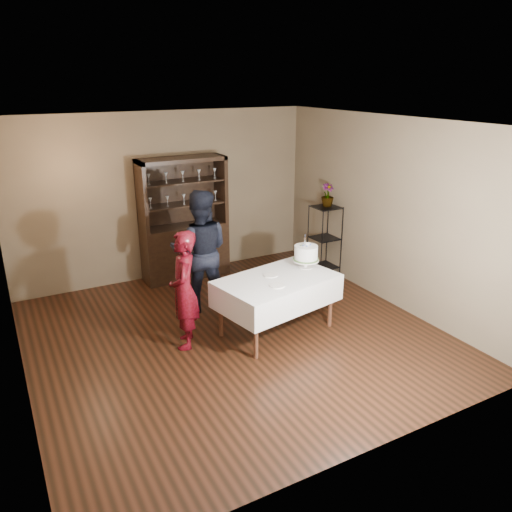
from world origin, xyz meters
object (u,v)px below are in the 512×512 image
object	(u,v)px
china_hutch	(185,239)
potted_plant	(328,195)
woman	(184,290)
cake_table	(277,291)
man	(200,251)
cake	(306,254)
plant_etagere	(325,238)

from	to	relation	value
china_hutch	potted_plant	bearing A→B (deg)	-25.89
china_hutch	woman	xyz separation A→B (m)	(-0.83, -2.16, 0.08)
woman	potted_plant	distance (m)	3.22
china_hutch	cake_table	bearing A→B (deg)	-81.80
man	potted_plant	distance (m)	2.43
cake_table	potted_plant	xyz separation A→B (m)	(1.77, 1.37, 0.80)
cake_table	man	bearing A→B (deg)	117.80
cake_table	cake	distance (m)	0.67
cake_table	man	size ratio (longest dim) A/B	0.95
china_hutch	woman	distance (m)	2.32
cake_table	woman	distance (m)	1.21
man	cake	bearing A→B (deg)	162.30
china_hutch	cake_table	size ratio (longest dim) A/B	1.20
plant_etagere	woman	world-z (taller)	woman
cake_table	potted_plant	distance (m)	2.38
cake_table	cake	xyz separation A→B (m)	(0.54, 0.15, 0.37)
plant_etagere	man	bearing A→B (deg)	-174.40
plant_etagere	china_hutch	bearing A→B (deg)	153.17
woman	potted_plant	size ratio (longest dim) A/B	4.02
china_hutch	potted_plant	xyz separation A→B (m)	(2.12, -1.03, 0.71)
china_hutch	plant_etagere	size ratio (longest dim) A/B	1.67
woman	cake	world-z (taller)	woman
cake	cake_table	bearing A→B (deg)	-164.82
plant_etagere	cake	world-z (taller)	cake
man	potted_plant	world-z (taller)	man
plant_etagere	man	size ratio (longest dim) A/B	0.68
china_hutch	cake	size ratio (longest dim) A/B	4.13
potted_plant	cake_table	bearing A→B (deg)	-142.17
cake_table	potted_plant	bearing A→B (deg)	37.83
plant_etagere	cake	xyz separation A→B (m)	(-1.20, -1.20, 0.30)
plant_etagere	potted_plant	size ratio (longest dim) A/B	3.23
china_hutch	man	bearing A→B (deg)	-100.83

